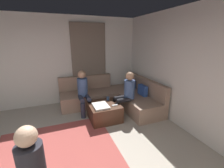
# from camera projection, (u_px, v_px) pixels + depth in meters

# --- Properties ---
(wall_back) EXTENTS (6.00, 0.12, 2.70)m
(wall_back) POSITION_uv_depth(u_px,v_px,m) (206.00, 75.00, 2.87)
(wall_back) COLOR silver
(wall_back) RESTS_ON ground_plane
(wall_left) EXTENTS (0.12, 6.00, 2.70)m
(wall_left) POSITION_uv_depth(u_px,v_px,m) (46.00, 62.00, 4.48)
(wall_left) COLOR silver
(wall_left) RESTS_ON ground_plane
(curtain_panel) EXTENTS (0.06, 1.10, 2.50)m
(curtain_panel) POSITION_uv_depth(u_px,v_px,m) (89.00, 63.00, 4.87)
(curtain_panel) COLOR #726659
(curtain_panel) RESTS_ON ground_plane
(area_rug) EXTENTS (2.60, 2.20, 0.01)m
(area_rug) POSITION_uv_depth(u_px,v_px,m) (57.00, 166.00, 2.46)
(area_rug) COLOR #AD4C47
(area_rug) RESTS_ON ground_plane
(sectional_couch) EXTENTS (2.10, 2.55, 0.87)m
(sectional_couch) POSITION_uv_depth(u_px,v_px,m) (114.00, 97.00, 4.67)
(sectional_couch) COLOR #9E7F6B
(sectional_couch) RESTS_ON ground_plane
(ottoman) EXTENTS (0.76, 0.76, 0.42)m
(ottoman) POSITION_uv_depth(u_px,v_px,m) (104.00, 112.00, 3.86)
(ottoman) COLOR #4C2D1E
(ottoman) RESTS_ON ground_plane
(folded_blanket) EXTENTS (0.44, 0.36, 0.04)m
(folded_blanket) POSITION_uv_depth(u_px,v_px,m) (101.00, 106.00, 3.66)
(folded_blanket) COLOR white
(folded_blanket) RESTS_ON ottoman
(coffee_mug) EXTENTS (0.08, 0.08, 0.10)m
(coffee_mug) POSITION_uv_depth(u_px,v_px,m) (108.00, 98.00, 4.04)
(coffee_mug) COLOR #334C72
(coffee_mug) RESTS_ON ottoman
(game_remote) EXTENTS (0.05, 0.15, 0.02)m
(game_remote) POSITION_uv_depth(u_px,v_px,m) (115.00, 105.00, 3.71)
(game_remote) COLOR white
(game_remote) RESTS_ON ottoman
(person_on_couch_back) EXTENTS (0.30, 0.60, 1.20)m
(person_on_couch_back) POSITION_uv_depth(u_px,v_px,m) (126.00, 92.00, 3.95)
(person_on_couch_back) COLOR black
(person_on_couch_back) RESTS_ON ground_plane
(person_on_couch_side) EXTENTS (0.60, 0.30, 1.20)m
(person_on_couch_side) POSITION_uv_depth(u_px,v_px,m) (83.00, 91.00, 4.09)
(person_on_couch_side) COLOR #2D3347
(person_on_couch_side) RESTS_ON ground_plane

